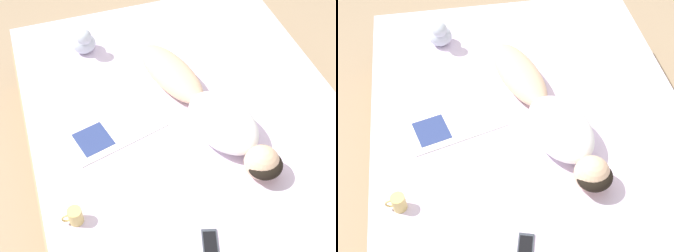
% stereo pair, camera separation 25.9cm
% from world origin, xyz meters
% --- Properties ---
extents(ground_plane, '(12.00, 12.00, 0.00)m').
position_xyz_m(ground_plane, '(0.00, 0.00, 0.00)').
color(ground_plane, '#9E8466').
extents(bed, '(1.88, 2.30, 0.52)m').
position_xyz_m(bed, '(0.00, 0.00, 0.26)').
color(bed, tan).
rests_on(bed, ground_plane).
extents(person, '(0.54, 1.23, 0.20)m').
position_xyz_m(person, '(-0.09, 0.10, 0.61)').
color(person, '#DBB28E').
rests_on(person, bed).
extents(open_magazine, '(0.60, 0.41, 0.01)m').
position_xyz_m(open_magazine, '(0.44, 0.00, 0.53)').
color(open_magazine, white).
rests_on(open_magazine, bed).
extents(coffee_mug, '(0.10, 0.07, 0.09)m').
position_xyz_m(coffee_mug, '(0.75, 0.50, 0.57)').
color(coffee_mug, tan).
rests_on(coffee_mug, bed).
extents(cell_phone, '(0.11, 0.17, 0.01)m').
position_xyz_m(cell_phone, '(0.18, 0.82, 0.53)').
color(cell_phone, '#333842').
rests_on(cell_phone, bed).
extents(plush_toy, '(0.15, 0.17, 0.21)m').
position_xyz_m(plush_toy, '(0.46, -0.71, 0.61)').
color(plush_toy, '#B2BCCC').
rests_on(plush_toy, bed).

